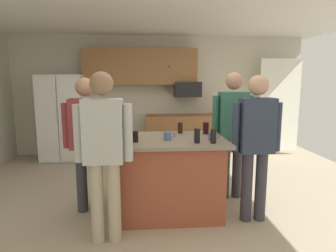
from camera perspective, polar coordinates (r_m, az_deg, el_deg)
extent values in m
plane|color=#B7A88E|center=(3.98, 0.06, -15.24)|extent=(7.04, 7.04, 0.00)
plane|color=white|center=(3.75, 0.07, 23.90)|extent=(7.04, 7.04, 0.00)
cube|color=beige|center=(6.43, -1.82, 6.05)|extent=(6.40, 0.10, 2.60)
cube|color=white|center=(6.69, 21.25, 3.84)|extent=(0.90, 0.06, 2.00)
cube|color=#936038|center=(6.23, -5.53, 11.67)|extent=(2.40, 0.35, 0.75)
sphere|color=#4C3823|center=(6.05, 0.24, 11.78)|extent=(0.04, 0.04, 0.04)
cube|color=#936038|center=(6.27, 3.83, -1.87)|extent=(1.80, 0.60, 0.90)
sphere|color=#4C3823|center=(6.05, 8.47, -2.36)|extent=(0.04, 0.04, 0.04)
cube|color=white|center=(6.31, -20.11, 1.58)|extent=(0.87, 0.70, 1.75)
cube|color=white|center=(6.02, -23.05, 1.08)|extent=(0.41, 0.04, 1.67)
cube|color=white|center=(5.90, -19.05, 1.15)|extent=(0.41, 0.04, 1.67)
cylinder|color=#B2B2B7|center=(5.92, -21.20, 1.92)|extent=(0.02, 0.02, 0.35)
cube|color=black|center=(6.18, 3.90, 7.30)|extent=(0.56, 0.40, 0.32)
cube|color=#9E4C33|center=(3.59, 0.36, -10.20)|extent=(1.20, 0.84, 0.91)
cube|color=gray|center=(3.47, 0.37, -2.80)|extent=(1.34, 0.98, 0.04)
cylinder|color=tan|center=(3.07, -13.94, -14.62)|extent=(0.13, 0.13, 0.84)
cylinder|color=tan|center=(3.05, -10.68, -14.70)|extent=(0.13, 0.13, 0.84)
cube|color=#B7B7B2|center=(2.85, -12.82, -1.01)|extent=(0.38, 0.22, 0.63)
sphere|color=#8C664C|center=(2.80, -13.15, 8.24)|extent=(0.23, 0.23, 0.23)
cylinder|color=#B7B7B2|center=(2.89, -17.51, -1.41)|extent=(0.09, 0.09, 0.57)
cylinder|color=#B7B7B2|center=(2.82, -7.98, -1.33)|extent=(0.09, 0.09, 0.57)
cylinder|color=#383842|center=(4.12, 11.32, -8.25)|extent=(0.13, 0.13, 0.85)
cylinder|color=#383842|center=(4.17, 13.60, -8.13)|extent=(0.13, 0.13, 0.85)
cube|color=#2D6651|center=(3.99, 12.83, 2.07)|extent=(0.38, 0.22, 0.64)
sphere|color=tan|center=(3.96, 13.07, 8.74)|extent=(0.23, 0.23, 0.23)
cylinder|color=#2D6651|center=(3.93, 9.47, 1.80)|extent=(0.09, 0.09, 0.57)
cylinder|color=#2D6651|center=(4.07, 16.06, 1.82)|extent=(0.09, 0.09, 0.57)
cylinder|color=#383842|center=(3.79, -16.85, -10.31)|extent=(0.13, 0.13, 0.81)
cylinder|color=#383842|center=(3.76, -14.28, -10.37)|extent=(0.13, 0.13, 0.81)
cube|color=maroon|center=(3.60, -16.05, 0.42)|extent=(0.38, 0.22, 0.61)
sphere|color=tan|center=(3.57, -16.37, 7.52)|extent=(0.22, 0.22, 0.22)
cylinder|color=maroon|center=(3.66, -19.72, 0.07)|extent=(0.09, 0.09, 0.55)
cylinder|color=maroon|center=(3.56, -12.26, 0.16)|extent=(0.09, 0.09, 0.55)
cylinder|color=#383842|center=(3.53, 15.41, -11.60)|extent=(0.13, 0.13, 0.83)
cylinder|color=#383842|center=(3.59, 18.02, -11.37)|extent=(0.13, 0.13, 0.83)
cube|color=#2D384C|center=(3.38, 17.29, 0.10)|extent=(0.38, 0.22, 0.62)
sphere|color=tan|center=(3.34, 17.65, 7.78)|extent=(0.22, 0.22, 0.22)
cylinder|color=#2D384C|center=(3.30, 13.39, -0.28)|extent=(0.09, 0.09, 0.56)
cylinder|color=#2D384C|center=(3.47, 20.96, -0.17)|extent=(0.09, 0.09, 0.56)
cylinder|color=black|center=(3.26, -6.54, -2.14)|extent=(0.07, 0.07, 0.13)
cylinder|color=black|center=(3.21, 9.02, -2.00)|extent=(0.06, 0.06, 0.16)
cylinder|color=black|center=(3.80, 2.45, -0.38)|extent=(0.07, 0.07, 0.14)
cylinder|color=#4C6B99|center=(3.35, -0.11, -2.00)|extent=(0.09, 0.09, 0.10)
torus|color=#4C6B99|center=(3.36, 0.91, -1.91)|extent=(0.06, 0.01, 0.06)
cylinder|color=#4C6B99|center=(3.38, 8.82, -2.01)|extent=(0.09, 0.09, 0.10)
torus|color=#4C6B99|center=(3.39, 9.81, -1.91)|extent=(0.06, 0.01, 0.06)
cylinder|color=black|center=(3.77, 7.56, -0.40)|extent=(0.08, 0.08, 0.16)
cylinder|color=black|center=(3.21, 5.83, -1.97)|extent=(0.07, 0.07, 0.16)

